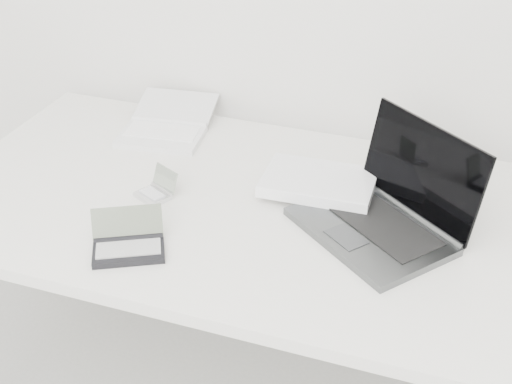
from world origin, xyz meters
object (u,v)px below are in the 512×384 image
(netbook_open_white, at_px, (166,127))
(laptop_large, at_px, (359,201))
(palmtop_charcoal, at_px, (128,245))
(desk, at_px, (274,224))

(netbook_open_white, bearing_deg, laptop_large, -28.02)
(palmtop_charcoal, bearing_deg, desk, 19.96)
(desk, distance_m, palmtop_charcoal, 0.36)
(laptop_large, distance_m, palmtop_charcoal, 0.52)
(laptop_large, bearing_deg, netbook_open_white, -162.82)
(laptop_large, xyz_separation_m, netbook_open_white, (-0.59, 0.22, -0.02))
(netbook_open_white, xyz_separation_m, palmtop_charcoal, (0.16, -0.52, 0.00))
(laptop_large, height_order, netbook_open_white, laptop_large)
(laptop_large, relative_size, netbook_open_white, 1.64)
(laptop_large, bearing_deg, desk, -130.95)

